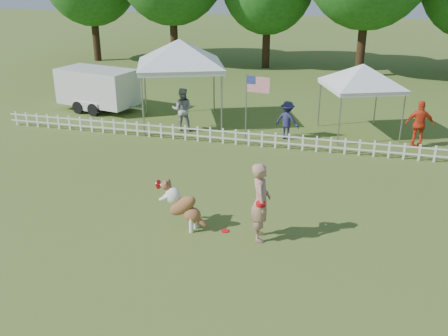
% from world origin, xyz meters
% --- Properties ---
extents(ground, '(120.00, 120.00, 0.00)m').
position_xyz_m(ground, '(0.00, 0.00, 0.00)').
color(ground, '#3F621E').
rests_on(ground, ground).
extents(picket_fence, '(22.00, 0.08, 0.60)m').
position_xyz_m(picket_fence, '(0.00, 7.00, 0.30)').
color(picket_fence, white).
rests_on(picket_fence, ground).
extents(handler, '(0.61, 0.80, 1.99)m').
position_xyz_m(handler, '(0.97, 0.39, 0.99)').
color(handler, tan).
rests_on(handler, ground).
extents(dog, '(1.27, 0.58, 1.27)m').
position_xyz_m(dog, '(-1.00, 0.39, 0.64)').
color(dog, brown).
rests_on(dog, ground).
extents(frisbee_on_turf, '(0.24, 0.24, 0.02)m').
position_xyz_m(frisbee_on_turf, '(0.06, 0.50, 0.01)').
color(frisbee_on_turf, red).
rests_on(frisbee_on_turf, ground).
extents(canopy_tent_left, '(4.35, 4.35, 3.46)m').
position_xyz_m(canopy_tent_left, '(-4.13, 9.09, 1.73)').
color(canopy_tent_left, white).
rests_on(canopy_tent_left, ground).
extents(canopy_tent_right, '(3.46, 3.46, 2.74)m').
position_xyz_m(canopy_tent_right, '(3.13, 9.49, 1.37)').
color(canopy_tent_right, white).
rests_on(canopy_tent_right, ground).
extents(cargo_trailer, '(4.74, 2.85, 1.95)m').
position_xyz_m(cargo_trailer, '(-8.56, 10.11, 0.97)').
color(cargo_trailer, silver).
rests_on(cargo_trailer, ground).
extents(flag_pole, '(0.98, 0.27, 2.54)m').
position_xyz_m(flag_pole, '(-1.03, 7.70, 1.27)').
color(flag_pole, gray).
rests_on(flag_pole, ground).
extents(spectator_a, '(0.97, 0.83, 1.74)m').
position_xyz_m(spectator_a, '(-3.77, 8.21, 0.87)').
color(spectator_a, '#97969B').
rests_on(spectator_a, ground).
extents(spectator_b, '(1.09, 0.83, 1.49)m').
position_xyz_m(spectator_b, '(0.49, 8.19, 0.74)').
color(spectator_b, '#25244E').
rests_on(spectator_b, ground).
extents(spectator_c, '(1.04, 0.49, 1.74)m').
position_xyz_m(spectator_c, '(5.31, 8.51, 0.87)').
color(spectator_c, red).
rests_on(spectator_c, ground).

